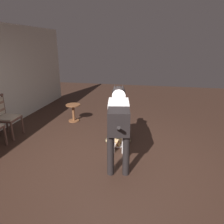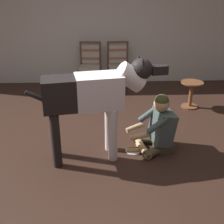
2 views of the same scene
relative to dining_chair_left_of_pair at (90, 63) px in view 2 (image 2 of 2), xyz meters
The scene contains 8 objects.
ground_plane 2.82m from the dining_chair_left_of_pair, 89.34° to the right, with size 15.11×15.11×0.00m, color #37231A.
back_wall 0.87m from the dining_chair_left_of_pair, 85.62° to the left, with size 8.73×0.10×2.60m, color silver.
dining_chair_left_of_pair is the anchor object (origin of this frame).
dining_chair_right_of_pair 0.60m from the dining_chair_left_of_pair, ahead, with size 0.48×0.49×0.98m.
person_sitting_on_floor 2.82m from the dining_chair_left_of_pair, 69.42° to the right, with size 0.68×0.57×0.81m.
large_dog 2.80m from the dining_chair_left_of_pair, 87.25° to the right, with size 1.73×0.52×1.32m.
hot_dog_on_plate 2.82m from the dining_chair_left_of_pair, 76.42° to the right, with size 0.22×0.22×0.06m.
round_side_table 2.23m from the dining_chair_left_of_pair, 32.48° to the right, with size 0.40×0.40×0.49m.
Camera 2 is at (0.19, -3.30, 2.12)m, focal length 46.09 mm.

